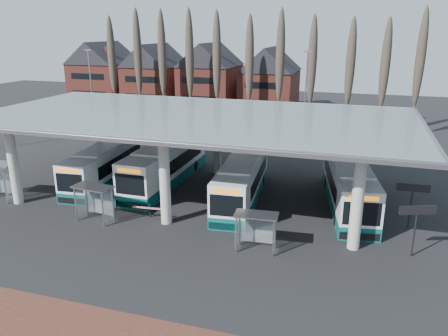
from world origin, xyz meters
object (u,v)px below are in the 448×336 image
(shelter_2, at_px, (256,223))
(bus_1, at_px, (166,164))
(bus_2, at_px, (242,180))
(bus_3, at_px, (348,184))
(shelter_1, at_px, (95,195))
(bus_0, at_px, (107,164))

(shelter_2, bearing_deg, bus_1, 132.37)
(shelter_2, bearing_deg, bus_2, 106.44)
(bus_1, xyz_separation_m, bus_2, (7.06, -1.84, -0.11))
(bus_3, distance_m, shelter_1, 17.88)
(bus_2, height_order, bus_3, bus_3)
(shelter_1, xyz_separation_m, shelter_2, (11.26, -0.90, -0.11))
(bus_1, bearing_deg, shelter_1, -99.35)
(bus_2, height_order, shelter_1, bus_2)
(bus_2, distance_m, shelter_2, 8.04)
(shelter_1, relative_size, shelter_2, 1.09)
(shelter_1, bearing_deg, shelter_2, 2.36)
(bus_0, bearing_deg, bus_3, -3.25)
(bus_1, xyz_separation_m, bus_3, (14.71, -0.62, -0.05))
(bus_0, xyz_separation_m, bus_3, (19.73, 0.49, 0.09))
(bus_3, bearing_deg, bus_2, 179.65)
(bus_2, xyz_separation_m, bus_3, (7.65, 1.22, 0.06))
(bus_1, relative_size, shelter_2, 4.79)
(bus_2, bearing_deg, bus_0, 171.67)
(shelter_2, bearing_deg, shelter_1, 171.17)
(bus_2, height_order, shelter_2, bus_2)
(bus_2, distance_m, bus_3, 7.75)
(bus_0, distance_m, bus_1, 5.14)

